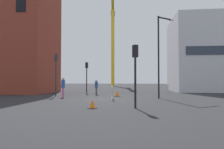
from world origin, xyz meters
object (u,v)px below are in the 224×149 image
traffic_cone_striped (117,94)px  traffic_cone_orange (92,104)px  pedestrian_waiting (96,86)px  traffic_light_far (87,72)px  streetlamp_tall (160,50)px  construction_crane (113,33)px  traffic_light_median (56,68)px  traffic_light_corner (135,65)px  pedestrian_walking (63,86)px

traffic_cone_striped → traffic_cone_orange: bearing=-94.6°
pedestrian_waiting → traffic_light_far: bearing=121.4°
streetlamp_tall → pedestrian_waiting: 8.03m
construction_crane → traffic_light_median: construction_crane is taller
streetlamp_tall → traffic_light_corner: bearing=-108.9°
traffic_cone_striped → traffic_cone_orange: traffic_cone_striped is taller
traffic_light_median → traffic_cone_striped: 6.63m
streetlamp_tall → construction_crane: bearing=102.0°
traffic_light_far → pedestrian_waiting: traffic_light_far is taller
construction_crane → traffic_cone_orange: bearing=-85.8°
streetlamp_tall → traffic_light_median: size_ratio=1.71×
traffic_light_far → traffic_cone_orange: size_ratio=7.74×
traffic_light_corner → traffic_cone_orange: size_ratio=7.33×
traffic_cone_striped → construction_crane: bearing=96.4°
construction_crane → traffic_light_corner: bearing=-82.7°
streetlamp_tall → traffic_light_far: streetlamp_tall is taller
traffic_light_median → pedestrian_walking: traffic_light_median is taller
pedestrian_waiting → pedestrian_walking: bearing=-124.4°
pedestrian_walking → traffic_light_corner: bearing=-45.7°
streetlamp_tall → traffic_light_far: 10.46m
traffic_light_corner → traffic_light_median: traffic_light_median is taller
construction_crane → traffic_light_corner: construction_crane is taller
pedestrian_walking → pedestrian_waiting: size_ratio=1.12×
pedestrian_walking → traffic_light_far: bearing=83.4°
traffic_light_median → pedestrian_walking: size_ratio=2.30×
traffic_light_far → streetlamp_tall: bearing=-38.7°
pedestrian_waiting → traffic_cone_orange: 10.76m
pedestrian_walking → traffic_cone_striped: bearing=19.7°
pedestrian_walking → construction_crane: bearing=88.6°
streetlamp_tall → traffic_cone_orange: size_ratio=14.78×
traffic_light_far → pedestrian_walking: 6.60m
pedestrian_walking → traffic_cone_striped: (4.85, 1.73, -0.80)m
construction_crane → traffic_light_far: (-0.18, -30.51, -11.96)m
traffic_light_median → traffic_cone_striped: (6.12, 0.25, -2.54)m
traffic_light_corner → traffic_light_median: (-7.81, 8.17, 0.40)m
streetlamp_tall → traffic_cone_orange: streetlamp_tall is taller
traffic_light_far → traffic_cone_striped: bearing=-48.6°
traffic_light_median → pedestrian_walking: bearing=-49.4°
construction_crane → pedestrian_walking: bearing=-91.4°
traffic_light_median → traffic_cone_orange: (5.42, -8.51, -2.60)m
pedestrian_waiting → traffic_cone_striped: pedestrian_waiting is taller
traffic_light_median → traffic_light_far: size_ratio=1.12×
traffic_cone_striped → pedestrian_waiting: bearing=142.2°
pedestrian_walking → traffic_cone_orange: bearing=-59.4°
construction_crane → streetlamp_tall: size_ratio=3.05×
traffic_cone_striped → traffic_light_corner: bearing=-78.7°
streetlamp_tall → traffic_light_corner: streetlamp_tall is taller
streetlamp_tall → traffic_cone_striped: bearing=155.7°
pedestrian_waiting → traffic_light_median: bearing=-150.6°
traffic_cone_striped → pedestrian_walking: bearing=-160.3°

